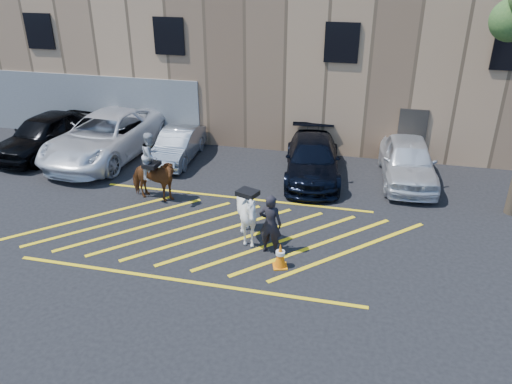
% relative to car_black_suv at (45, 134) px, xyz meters
% --- Properties ---
extents(ground, '(90.00, 90.00, 0.00)m').
position_rel_car_black_suv_xyz_m(ground, '(8.82, -4.49, -0.84)').
color(ground, black).
rests_on(ground, ground).
extents(car_black_suv, '(2.64, 5.16, 1.68)m').
position_rel_car_black_suv_xyz_m(car_black_suv, '(0.00, 0.00, 0.00)').
color(car_black_suv, black).
rests_on(car_black_suv, ground).
extents(car_white_pickup, '(3.45, 6.67, 1.80)m').
position_rel_car_black_suv_xyz_m(car_white_pickup, '(2.69, 0.22, 0.06)').
color(car_white_pickup, white).
rests_on(car_white_pickup, ground).
extents(car_silver_sedan, '(1.49, 3.87, 1.26)m').
position_rel_car_black_suv_xyz_m(car_silver_sedan, '(5.67, 0.54, -0.21)').
color(car_silver_sedan, gray).
rests_on(car_silver_sedan, ground).
extents(car_blue_suv, '(2.61, 5.11, 1.42)m').
position_rel_car_black_suv_xyz_m(car_blue_suv, '(11.21, 0.14, -0.13)').
color(car_blue_suv, black).
rests_on(car_blue_suv, ground).
extents(car_white_suv, '(2.22, 4.76, 1.58)m').
position_rel_car_black_suv_xyz_m(car_white_suv, '(14.66, 0.61, -0.05)').
color(car_white_suv, white).
rests_on(car_white_suv, ground).
extents(handler, '(0.68, 0.47, 1.79)m').
position_rel_car_black_suv_xyz_m(handler, '(10.74, -5.38, 0.05)').
color(handler, black).
rests_on(handler, ground).
extents(warehouse, '(32.42, 10.20, 7.30)m').
position_rel_car_black_suv_xyz_m(warehouse, '(8.81, 7.50, 2.81)').
color(warehouse, tan).
rests_on(warehouse, ground).
extents(hatching_zone, '(12.60, 5.12, 0.01)m').
position_rel_car_black_suv_xyz_m(hatching_zone, '(8.82, -4.79, -0.83)').
color(hatching_zone, yellow).
rests_on(hatching_zone, ground).
extents(mounted_bay, '(1.91, 1.01, 2.42)m').
position_rel_car_black_suv_xyz_m(mounted_bay, '(6.20, -3.08, 0.14)').
color(mounted_bay, brown).
rests_on(mounted_bay, ground).
extents(saddled_white, '(1.94, 2.05, 1.80)m').
position_rel_car_black_suv_xyz_m(saddled_white, '(10.00, -5.02, 0.07)').
color(saddled_white, silver).
rests_on(saddled_white, ground).
extents(traffic_cone, '(0.47, 0.47, 0.73)m').
position_rel_car_black_suv_xyz_m(traffic_cone, '(11.16, -6.06, -0.47)').
color(traffic_cone, orange).
rests_on(traffic_cone, ground).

